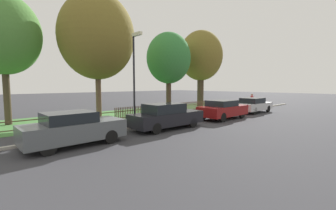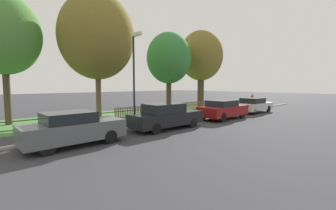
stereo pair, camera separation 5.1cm
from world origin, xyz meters
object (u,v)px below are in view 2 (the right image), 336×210
at_px(tree_nearest_kerb, 3,34).
at_px(tree_behind_motorcycle, 97,37).
at_px(pedestrian_near_fence, 252,100).
at_px(parked_car_black_saloon, 166,116).
at_px(street_lamp, 135,68).
at_px(parked_car_red_compact, 253,105).
at_px(tree_mid_park, 169,58).
at_px(parked_car_silver_hatchback, 73,128).
at_px(tree_far_left, 201,56).
at_px(covered_motorcycle, 157,111).
at_px(parked_car_navy_estate, 223,109).

bearing_deg(tree_nearest_kerb, tree_behind_motorcycle, -23.58).
height_order(tree_nearest_kerb, pedestrian_near_fence, tree_nearest_kerb).
relative_size(parked_car_black_saloon, pedestrian_near_fence, 2.93).
bearing_deg(street_lamp, parked_car_red_compact, -7.28).
relative_size(tree_mid_park, street_lamp, 1.30).
height_order(parked_car_silver_hatchback, parked_car_black_saloon, parked_car_black_saloon).
xyz_separation_m(tree_nearest_kerb, tree_far_left, (16.55, -2.10, -0.10)).
height_order(tree_nearest_kerb, tree_behind_motorcycle, tree_behind_motorcycle).
xyz_separation_m(tree_nearest_kerb, street_lamp, (5.36, -6.19, -2.12)).
bearing_deg(tree_mid_park, covered_motorcycle, -143.16).
height_order(tree_nearest_kerb, street_lamp, tree_nearest_kerb).
xyz_separation_m(parked_car_black_saloon, tree_nearest_kerb, (-6.37, 7.79, 4.84)).
relative_size(parked_car_navy_estate, covered_motorcycle, 2.31).
bearing_deg(street_lamp, parked_car_silver_hatchback, -159.51).
xyz_separation_m(tree_behind_motorcycle, pedestrian_near_fence, (15.87, -3.49, -4.95)).
distance_m(tree_nearest_kerb, street_lamp, 8.46).
relative_size(tree_nearest_kerb, tree_mid_park, 1.14).
relative_size(parked_car_navy_estate, tree_nearest_kerb, 0.52).
height_order(parked_car_silver_hatchback, street_lamp, street_lamp).
bearing_deg(pedestrian_near_fence, tree_nearest_kerb, -153.92).
bearing_deg(tree_behind_motorcycle, parked_car_navy_estate, -39.90).
xyz_separation_m(parked_car_black_saloon, tree_mid_park, (5.19, 5.31, 4.09)).
height_order(parked_car_silver_hatchback, covered_motorcycle, parked_car_silver_hatchback).
relative_size(parked_car_red_compact, covered_motorcycle, 2.29).
xyz_separation_m(parked_car_navy_estate, pedestrian_near_fence, (9.00, 2.25, 0.15)).
bearing_deg(tree_mid_park, pedestrian_near_fence, -18.91).
relative_size(covered_motorcycle, tree_far_left, 0.22).
bearing_deg(parked_car_silver_hatchback, parked_car_red_compact, 0.45).
xyz_separation_m(parked_car_silver_hatchback, tree_behind_motorcycle, (3.85, 5.57, 5.10)).
relative_size(parked_car_silver_hatchback, tree_nearest_kerb, 0.50).
distance_m(pedestrian_near_fence, street_lamp, 15.75).
bearing_deg(parked_car_red_compact, parked_car_black_saloon, -178.33).
relative_size(parked_car_navy_estate, tree_behind_motorcycle, 0.47).
bearing_deg(tree_mid_park, parked_car_red_compact, -43.18).
height_order(parked_car_black_saloon, tree_mid_park, tree_mid_park).
height_order(parked_car_black_saloon, pedestrian_near_fence, pedestrian_near_fence).
bearing_deg(pedestrian_near_fence, tree_far_left, -178.28).
distance_m(tree_behind_motorcycle, tree_mid_park, 6.62).
xyz_separation_m(tree_mid_park, pedestrian_near_fence, (9.34, -3.20, -3.95)).
height_order(covered_motorcycle, tree_nearest_kerb, tree_nearest_kerb).
relative_size(tree_far_left, pedestrian_near_fence, 5.28).
height_order(tree_nearest_kerb, tree_far_left, tree_far_left).
xyz_separation_m(tree_mid_park, tree_far_left, (5.00, 0.39, 0.65)).
height_order(parked_car_black_saloon, tree_nearest_kerb, tree_nearest_kerb).
xyz_separation_m(parked_car_black_saloon, parked_car_navy_estate, (5.52, -0.14, -0.01)).
xyz_separation_m(parked_car_navy_estate, tree_far_left, (4.66, 5.84, 4.75)).
relative_size(parked_car_red_compact, tree_far_left, 0.51).
bearing_deg(parked_car_silver_hatchback, pedestrian_near_fence, 6.22).
bearing_deg(tree_far_left, street_lamp, -159.91).
height_order(tree_far_left, street_lamp, tree_far_left).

